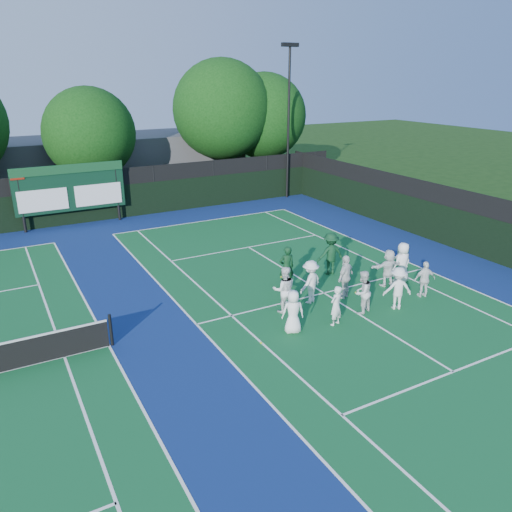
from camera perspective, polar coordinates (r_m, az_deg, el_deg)
ground at (r=19.44m, az=9.51°, el=-5.29°), size 120.00×120.00×0.00m
court_apron at (r=17.56m, az=-8.39°, el=-8.13°), size 34.00×32.00×0.01m
near_court at (r=20.15m, az=7.77°, el=-4.22°), size 11.05×23.85×0.01m
back_fence at (r=30.84m, az=-18.60°, el=6.15°), size 34.00×0.08×3.00m
divider_fence_right at (r=25.84m, az=24.25°, el=2.83°), size 0.08×32.00×3.00m
scoreboard at (r=30.11m, az=-20.51°, el=7.24°), size 6.00×0.21×3.55m
clubhouse at (r=39.22m, az=-15.23°, el=10.25°), size 18.00×6.00×4.00m
light_pole_right at (r=34.81m, az=3.77°, el=16.86°), size 1.20×0.30×10.12m
tree_c at (r=34.01m, az=-18.25°, el=12.95°), size 5.71×5.71×7.59m
tree_d at (r=36.80m, az=-3.72°, el=16.10°), size 6.93×6.93×9.35m
tree_e at (r=38.41m, az=1.05°, el=15.47°), size 6.22×6.22×8.42m
tennis_ball_0 at (r=16.43m, az=0.59°, el=-9.89°), size 0.07×0.07×0.07m
tennis_ball_1 at (r=21.85m, az=16.32°, el=-2.83°), size 0.07×0.07×0.07m
tennis_ball_2 at (r=21.52m, az=15.82°, el=-3.14°), size 0.07×0.07×0.07m
tennis_ball_3 at (r=18.90m, az=3.82°, el=-5.70°), size 0.07×0.07×0.07m
tennis_ball_4 at (r=21.48m, az=2.90°, el=-2.40°), size 0.07×0.07×0.07m
tennis_ball_5 at (r=20.35m, az=11.32°, el=-4.11°), size 0.07×0.07×0.07m
player_front_0 at (r=16.81m, az=4.26°, el=-6.38°), size 0.87×0.73×1.53m
player_front_1 at (r=17.48m, az=9.12°, el=-5.63°), size 0.61×0.49×1.46m
player_front_2 at (r=18.50m, az=12.06°, el=-4.06°), size 0.94×0.82×1.62m
player_front_3 at (r=19.13m, az=15.89°, el=-3.57°), size 1.21×0.98×1.63m
player_front_4 at (r=20.48m, az=18.72°, el=-2.55°), size 0.93×0.62×1.46m
player_back_0 at (r=18.15m, az=3.24°, el=-3.86°), size 1.04×0.92×1.77m
player_back_1 at (r=18.98m, az=6.23°, el=-2.97°), size 1.25×0.98×1.70m
player_back_2 at (r=19.59m, az=10.19°, el=-2.34°), size 1.11×0.80×1.75m
player_back_3 at (r=21.10m, az=14.88°, el=-1.31°), size 1.50×0.64×1.57m
player_back_4 at (r=21.55m, az=16.37°, el=-0.75°), size 0.87×0.59×1.74m
coach_left at (r=20.21m, az=3.52°, el=-1.29°), size 0.71×0.53×1.77m
coach_right at (r=21.76m, az=8.50°, el=0.25°), size 1.30×0.86×1.88m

